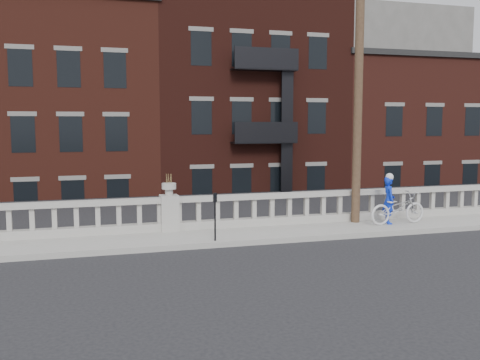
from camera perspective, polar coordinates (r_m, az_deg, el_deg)
name	(u,v)px	position (r m, az deg, el deg)	size (l,w,h in m)	color
ground	(195,268)	(12.97, -4.79, -9.39)	(120.00, 120.00, 0.00)	black
sidewalk	(175,239)	(15.82, -6.99, -6.29)	(32.00, 2.20, 0.15)	gray
balustrade	(169,215)	(16.63, -7.55, -3.70)	(28.00, 0.34, 1.03)	gray
planter_pedestal	(169,209)	(16.60, -7.56, -3.05)	(0.55, 0.55, 1.76)	gray
lower_level	(132,136)	(35.43, -11.46, 4.67)	(80.00, 44.00, 20.80)	#605E59
utility_pole	(359,68)	(18.15, 12.56, 11.59)	(1.60, 0.28, 10.00)	#422D1E
parking_meter_c	(215,211)	(15.02, -2.68, -3.34)	(0.10, 0.09, 1.36)	black
bicycle	(398,208)	(18.30, 16.47, -2.88)	(0.70, 2.01, 1.06)	silver
cyclist	(389,200)	(18.23, 15.59, -2.08)	(0.57, 0.37, 1.56)	#0D2DD1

